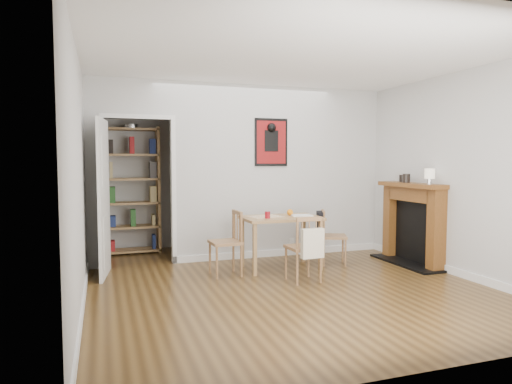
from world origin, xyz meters
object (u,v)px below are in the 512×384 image
object	(u,v)px
bookshelf	(133,191)
fireplace	(413,221)
mantel_lamp	(430,175)
ceramic_jar_b	(402,178)
chair_front	(304,248)
red_glass	(267,215)
dining_table	(281,223)
chair_left	(225,243)
orange_fruit	(290,212)
notebook	(302,215)
ceramic_jar_a	(406,178)
chair_right	(332,236)

from	to	relation	value
bookshelf	fireplace	world-z (taller)	bookshelf
mantel_lamp	ceramic_jar_b	world-z (taller)	mantel_lamp
bookshelf	ceramic_jar_b	distance (m)	4.16
fireplace	bookshelf	bearing A→B (deg)	151.17
chair_front	fireplace	distance (m)	1.93
fireplace	red_glass	size ratio (longest dim) A/B	13.77
dining_table	chair_left	distance (m)	0.85
red_glass	bookshelf	bearing A→B (deg)	131.10
orange_fruit	notebook	size ratio (longest dim) A/B	0.31
mantel_lamp	ceramic_jar_a	xyz separation A→B (m)	(-0.00, 0.49, -0.07)
chair_left	bookshelf	xyz separation A→B (m)	(-1.03, 1.85, 0.57)
dining_table	orange_fruit	xyz separation A→B (m)	(0.17, 0.09, 0.13)
red_glass	ceramic_jar_b	bearing A→B (deg)	1.89
fireplace	chair_left	bearing A→B (deg)	175.55
notebook	ceramic_jar_b	bearing A→B (deg)	-1.22
chair_front	orange_fruit	bearing A→B (deg)	78.95
chair_left	mantel_lamp	bearing A→B (deg)	-12.91
ceramic_jar_b	orange_fruit	bearing A→B (deg)	175.60
chair_left	red_glass	size ratio (longest dim) A/B	9.21
chair_left	chair_front	size ratio (longest dim) A/B	1.03
chair_right	mantel_lamp	size ratio (longest dim) A/B	3.69
chair_right	ceramic_jar_a	size ratio (longest dim) A/B	6.16
bookshelf	mantel_lamp	size ratio (longest dim) A/B	9.56
red_glass	chair_right	bearing A→B (deg)	6.79
chair_left	chair_right	world-z (taller)	chair_left
red_glass	mantel_lamp	size ratio (longest dim) A/B	0.43
ceramic_jar_b	ceramic_jar_a	bearing A→B (deg)	-110.27
chair_left	mantel_lamp	size ratio (longest dim) A/B	3.98
mantel_lamp	ceramic_jar_a	bearing A→B (deg)	90.04
ceramic_jar_a	chair_right	bearing A→B (deg)	166.59
chair_left	ceramic_jar_a	bearing A→B (deg)	-2.59
fireplace	notebook	xyz separation A→B (m)	(-1.59, 0.32, 0.11)
chair_front	ceramic_jar_a	world-z (taller)	ceramic_jar_a
ceramic_jar_a	ceramic_jar_b	distance (m)	0.21
chair_right	bookshelf	world-z (taller)	bookshelf
chair_left	notebook	distance (m)	1.16
chair_right	mantel_lamp	world-z (taller)	mantel_lamp
mantel_lamp	notebook	bearing A→B (deg)	154.90
chair_left	orange_fruit	bearing A→B (deg)	12.05
fireplace	notebook	distance (m)	1.63
chair_right	bookshelf	xyz separation A→B (m)	(-2.64, 1.72, 0.59)
red_glass	ceramic_jar_a	xyz separation A→B (m)	(2.07, -0.13, 0.46)
dining_table	chair_right	world-z (taller)	chair_right
dining_table	mantel_lamp	bearing A→B (deg)	-21.57
chair_left	ceramic_jar_a	xyz separation A→B (m)	(2.65, -0.12, 0.80)
ceramic_jar_a	ceramic_jar_b	size ratio (longest dim) A/B	1.20
mantel_lamp	ceramic_jar_b	size ratio (longest dim) A/B	2.01
chair_front	notebook	size ratio (longest dim) A/B	2.90
chair_left	chair_front	bearing A→B (deg)	-35.40
chair_left	notebook	world-z (taller)	chair_left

